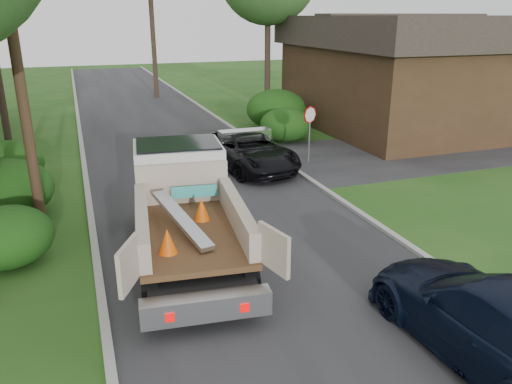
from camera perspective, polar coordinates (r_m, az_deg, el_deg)
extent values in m
plane|color=#1F4B15|center=(12.47, 2.23, -9.69)|extent=(120.00, 120.00, 0.00)
cube|color=#28282B|center=(21.37, -7.88, 2.79)|extent=(8.00, 90.00, 0.02)
cube|color=#28282B|center=(25.72, 19.84, 4.66)|extent=(16.00, 7.00, 0.02)
cube|color=#9E9E99|center=(20.95, -18.90, 1.71)|extent=(0.20, 90.00, 0.12)
cube|color=#9E9E99|center=(22.52, 2.37, 3.96)|extent=(0.20, 90.00, 0.12)
cylinder|color=slate|center=(21.84, 6.09, 5.93)|extent=(0.06, 0.06, 2.00)
cylinder|color=#B20A0A|center=(21.61, 6.19, 8.76)|extent=(0.71, 0.32, 0.76)
cylinder|color=#382619|center=(15.17, -25.71, 13.57)|extent=(0.30, 0.30, 10.00)
cube|color=#3C2918|center=(29.80, 15.76, 11.39)|extent=(9.00, 12.00, 4.50)
cube|color=#332B26|center=(29.56, 16.32, 17.24)|extent=(9.72, 12.96, 1.60)
cube|color=#332B26|center=(29.55, 16.47, 18.78)|extent=(9.72, 1.80, 0.20)
ellipsoid|color=#153D0E|center=(14.25, -26.65, -4.59)|extent=(2.34, 2.34, 1.53)
ellipsoid|color=#153D0E|center=(17.50, -26.63, 0.27)|extent=(2.86, 2.86, 1.87)
ellipsoid|color=#153D0E|center=(20.90, -26.52, 2.92)|extent=(2.60, 2.60, 1.70)
ellipsoid|color=#153D0E|center=(25.66, 3.39, 7.69)|extent=(2.60, 2.60, 1.70)
ellipsoid|color=#153D0E|center=(28.59, 2.32, 9.45)|extent=(3.38, 3.38, 2.21)
cylinder|color=#2D2119|center=(32.30, 1.33, 16.23)|extent=(0.36, 0.36, 8.50)
cylinder|color=#2D2119|center=(40.54, -11.77, 18.28)|extent=(0.36, 0.36, 11.00)
cylinder|color=black|center=(14.90, -12.57, -2.94)|extent=(0.45, 1.05, 1.02)
cylinder|color=black|center=(15.05, -4.37, -2.29)|extent=(0.45, 1.05, 1.02)
cylinder|color=black|center=(11.03, -12.01, -11.29)|extent=(0.45, 1.05, 1.02)
cylinder|color=black|center=(11.23, -0.82, -10.24)|extent=(0.45, 1.05, 1.02)
cube|color=black|center=(13.00, -7.66, -5.13)|extent=(3.01, 6.78, 0.27)
cube|color=silver|center=(14.86, -8.79, 2.11)|extent=(2.71, 2.31, 1.75)
cube|color=black|center=(14.69, -8.92, 4.43)|extent=(2.52, 2.12, 0.62)
cube|color=#472D19|center=(12.10, -7.35, -4.81)|extent=(2.94, 4.33, 0.14)
cube|color=beige|center=(13.77, -8.40, 0.97)|extent=(2.49, 0.40, 1.13)
cube|color=beige|center=(11.90, -12.86, -3.50)|extent=(0.72, 3.85, 0.68)
cube|color=beige|center=(12.09, -2.09, -2.62)|extent=(0.72, 3.85, 0.68)
cube|color=silver|center=(10.20, -5.68, -12.93)|extent=(2.63, 0.69, 0.51)
cube|color=#B20505|center=(9.98, -9.82, -13.94)|extent=(0.19, 0.07, 0.18)
cube|color=#B20505|center=(10.13, -1.28, -13.08)|extent=(0.19, 0.07, 0.18)
cube|color=beige|center=(9.80, -14.31, -8.07)|extent=(0.54, 0.95, 0.91)
cube|color=beige|center=(10.09, 2.03, -6.60)|extent=(0.32, 1.01, 0.91)
cube|color=silver|center=(12.03, -8.56, -3.01)|extent=(0.91, 2.94, 0.52)
cone|color=#F2590A|center=(10.99, -10.08, -5.54)|extent=(0.45, 0.45, 0.57)
cone|color=#F2590A|center=(12.62, -6.23, -1.98)|extent=(0.45, 0.45, 0.57)
cube|color=#148C84|center=(13.58, -7.07, 0.06)|extent=(1.25, 0.25, 0.32)
imported|color=black|center=(20.90, -0.96, 4.76)|extent=(3.43, 5.87, 1.54)
imported|color=black|center=(10.38, 25.51, -13.11)|extent=(2.39, 5.65, 1.63)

